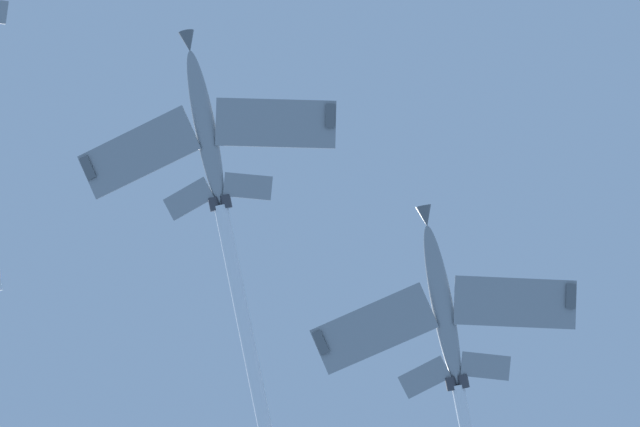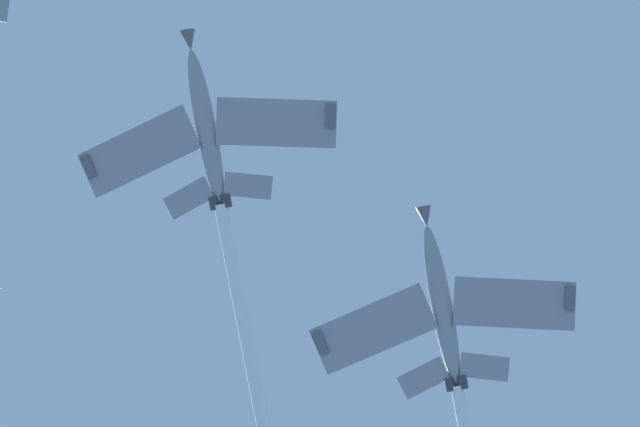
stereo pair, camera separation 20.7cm
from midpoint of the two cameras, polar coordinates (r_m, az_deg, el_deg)
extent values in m
ellipsoid|color=gray|center=(103.82, -4.82, 3.60)|extent=(11.46, 5.62, 5.70)
cone|color=#595E60|center=(105.02, -5.51, 7.15)|extent=(2.23, 1.81, 1.71)
ellipsoid|color=black|center=(104.74, -4.98, 4.67)|extent=(3.10, 1.97, 1.87)
cube|color=gray|center=(103.03, -1.88, 3.78)|extent=(7.94, 9.34, 1.52)
cube|color=#595E60|center=(102.85, 0.39, 4.07)|extent=(1.81, 1.55, 0.78)
cube|color=gray|center=(104.45, -7.56, 2.57)|extent=(4.45, 9.34, 1.52)
cube|color=#595E60|center=(105.36, -9.66, 1.94)|extent=(1.79, 0.90, 0.78)
cube|color=gray|center=(102.92, -3.06, 1.15)|extent=(3.60, 3.89, 0.81)
cube|color=gray|center=(103.54, -5.52, 0.64)|extent=(1.90, 3.68, 0.81)
cube|color=#595E60|center=(104.60, -4.20, 0.95)|extent=(3.12, 1.33, 3.49)
cylinder|color=#38383D|center=(102.97, -3.98, 0.52)|extent=(1.43, 1.18, 1.11)
cylinder|color=#38383D|center=(103.09, -4.46, 0.42)|extent=(1.43, 1.18, 1.11)
cylinder|color=white|center=(102.59, -3.16, -5.00)|extent=(17.77, 7.58, 8.24)
ellipsoid|color=gray|center=(102.30, 5.01, -3.83)|extent=(11.40, 5.81, 5.76)
cone|color=#595E60|center=(102.46, 4.33, -0.14)|extent=(2.24, 1.83, 1.71)
ellipsoid|color=black|center=(102.90, 4.79, -2.68)|extent=(3.09, 2.02, 1.88)
cube|color=gray|center=(102.42, 8.02, -3.72)|extent=(8.03, 9.29, 1.53)
cube|color=#595E60|center=(102.90, 10.29, -3.46)|extent=(1.80, 1.57, 0.79)
cube|color=gray|center=(102.27, 2.17, -4.81)|extent=(4.61, 9.38, 1.53)
cube|color=#595E60|center=(102.63, -0.06, -5.38)|extent=(1.79, 0.93, 0.79)
cube|color=gray|center=(102.52, 6.79, -6.34)|extent=(3.63, 3.87, 0.82)
cube|color=gray|center=(102.45, 4.27, -6.81)|extent=(1.97, 3.71, 0.82)
cube|color=#595E60|center=(103.84, 5.49, -6.43)|extent=(3.11, 1.38, 3.50)
cylinder|color=#38383D|center=(102.41, 5.86, -6.98)|extent=(1.44, 1.20, 1.12)
cylinder|color=#38383D|center=(102.40, 5.36, -7.07)|extent=(1.44, 1.20, 1.12)
camera|label=1|loc=(0.10, 89.94, -0.18)|focal=77.13mm
camera|label=2|loc=(0.10, -90.06, 0.18)|focal=77.13mm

